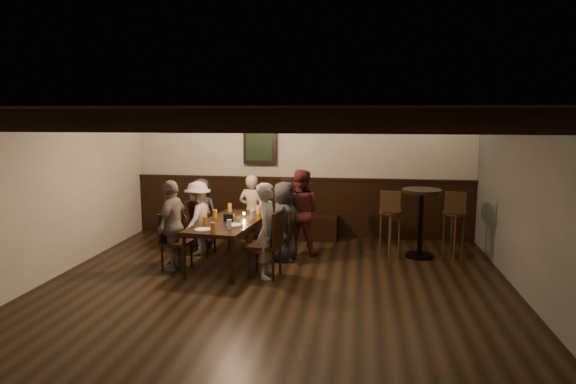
% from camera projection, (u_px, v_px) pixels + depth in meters
% --- Properties ---
extents(room, '(7.00, 7.00, 7.00)m').
position_uv_depth(room, '(276.00, 190.00, 8.63)').
color(room, black).
rests_on(room, ground).
extents(dining_table, '(1.05, 1.96, 0.70)m').
position_uv_depth(dining_table, '(230.00, 224.00, 7.98)').
color(dining_table, black).
rests_on(dining_table, floor).
extents(chair_left_near, '(0.46, 0.46, 0.91)m').
position_uv_depth(chair_left_near, '(200.00, 238.00, 8.65)').
color(chair_left_near, black).
rests_on(chair_left_near, floor).
extents(chair_left_far, '(0.44, 0.44, 0.88)m').
position_uv_depth(chair_left_far, '(176.00, 252.00, 7.79)').
color(chair_left_far, black).
rests_on(chair_left_far, floor).
extents(chair_right_near, '(0.43, 0.43, 0.85)m').
position_uv_depth(chair_right_near, '(282.00, 244.00, 8.29)').
color(chair_right_near, black).
rests_on(chair_right_near, floor).
extents(chair_right_far, '(0.49, 0.49, 0.98)m').
position_uv_depth(chair_right_far, '(266.00, 257.00, 7.42)').
color(chair_right_far, black).
rests_on(chair_right_far, floor).
extents(person_bench_left, '(0.64, 0.45, 1.22)m').
position_uv_depth(person_bench_left, '(201.00, 213.00, 9.07)').
color(person_bench_left, '#262629').
rests_on(person_bench_left, floor).
extents(person_bench_centre, '(0.51, 0.37, 1.31)m').
position_uv_depth(person_bench_centre, '(252.00, 211.00, 8.98)').
color(person_bench_centre, gray).
rests_on(person_bench_centre, floor).
extents(person_bench_right, '(0.75, 0.62, 1.43)m').
position_uv_depth(person_bench_right, '(300.00, 212.00, 8.60)').
color(person_bench_right, maroon).
rests_on(person_bench_right, floor).
extents(person_left_near, '(0.55, 0.85, 1.23)m').
position_uv_depth(person_left_near, '(198.00, 218.00, 8.60)').
color(person_left_near, '#AB9691').
rests_on(person_left_near, floor).
extents(person_left_far, '(0.43, 0.84, 1.37)m').
position_uv_depth(person_left_far, '(173.00, 225.00, 7.73)').
color(person_left_far, gray).
rests_on(person_left_far, floor).
extents(person_right_near, '(0.48, 0.67, 1.28)m').
position_uv_depth(person_right_near, '(284.00, 221.00, 8.22)').
color(person_right_near, '#252628').
rests_on(person_right_near, floor).
extents(person_right_far, '(0.39, 0.54, 1.38)m').
position_uv_depth(person_right_far, '(268.00, 231.00, 7.35)').
color(person_right_far, gray).
rests_on(person_right_far, floor).
extents(pint_a, '(0.07, 0.07, 0.14)m').
position_uv_depth(pint_a, '(230.00, 207.00, 8.70)').
color(pint_a, '#BF7219').
rests_on(pint_a, dining_table).
extents(pint_b, '(0.07, 0.07, 0.14)m').
position_uv_depth(pint_b, '(258.00, 209.00, 8.52)').
color(pint_b, '#BF7219').
rests_on(pint_b, dining_table).
extents(pint_c, '(0.07, 0.07, 0.14)m').
position_uv_depth(pint_c, '(215.00, 214.00, 8.13)').
color(pint_c, '#BF7219').
rests_on(pint_c, dining_table).
extents(pint_d, '(0.07, 0.07, 0.14)m').
position_uv_depth(pint_d, '(253.00, 215.00, 8.07)').
color(pint_d, silver).
rests_on(pint_d, dining_table).
extents(pint_e, '(0.07, 0.07, 0.14)m').
position_uv_depth(pint_e, '(205.00, 221.00, 7.58)').
color(pint_e, '#BF7219').
rests_on(pint_e, dining_table).
extents(pint_f, '(0.07, 0.07, 0.14)m').
position_uv_depth(pint_f, '(229.00, 224.00, 7.38)').
color(pint_f, silver).
rests_on(pint_f, dining_table).
extents(pint_g, '(0.07, 0.07, 0.14)m').
position_uv_depth(pint_g, '(213.00, 227.00, 7.18)').
color(pint_g, '#BF7219').
rests_on(pint_g, dining_table).
extents(plate_near, '(0.24, 0.24, 0.01)m').
position_uv_depth(plate_near, '(203.00, 229.00, 7.34)').
color(plate_near, white).
rests_on(plate_near, dining_table).
extents(plate_far, '(0.24, 0.24, 0.01)m').
position_uv_depth(plate_far, '(234.00, 225.00, 7.64)').
color(plate_far, white).
rests_on(plate_far, dining_table).
extents(condiment_caddy, '(0.15, 0.10, 0.12)m').
position_uv_depth(condiment_caddy, '(229.00, 218.00, 7.91)').
color(condiment_caddy, black).
rests_on(condiment_caddy, dining_table).
extents(candle, '(0.05, 0.05, 0.05)m').
position_uv_depth(candle, '(244.00, 216.00, 8.22)').
color(candle, beige).
rests_on(candle, dining_table).
extents(high_top_table, '(0.64, 0.64, 1.13)m').
position_uv_depth(high_top_table, '(421.00, 213.00, 8.39)').
color(high_top_table, black).
rests_on(high_top_table, floor).
extents(bar_stool_left, '(0.36, 0.38, 1.15)m').
position_uv_depth(bar_stool_left, '(390.00, 233.00, 8.30)').
color(bar_stool_left, '#3A2712').
rests_on(bar_stool_left, floor).
extents(bar_stool_right, '(0.36, 0.38, 1.15)m').
position_uv_depth(bar_stool_right, '(453.00, 235.00, 8.21)').
color(bar_stool_right, '#3A2712').
rests_on(bar_stool_right, floor).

